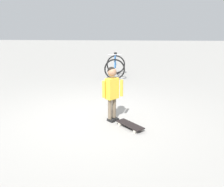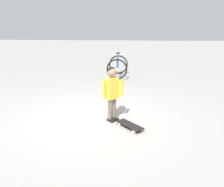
{
  "view_description": "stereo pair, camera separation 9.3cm",
  "coord_description": "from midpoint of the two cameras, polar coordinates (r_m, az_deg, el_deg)",
  "views": [
    {
      "loc": [
        -0.75,
        4.46,
        1.81
      ],
      "look_at": [
        -0.46,
        0.1,
        0.55
      ],
      "focal_mm": 38.34,
      "sensor_mm": 36.0,
      "label": 1
    },
    {
      "loc": [
        -0.84,
        4.45,
        1.81
      ],
      "look_at": [
        -0.46,
        0.1,
        0.55
      ],
      "focal_mm": 38.34,
      "sensor_mm": 36.0,
      "label": 2
    }
  ],
  "objects": [
    {
      "name": "child_person",
      "position": [
        4.52,
        -0.58,
        1.29
      ],
      "size": [
        0.39,
        0.28,
        1.06
      ],
      "color": "brown",
      "rests_on": "ground"
    },
    {
      "name": "skateboard",
      "position": [
        4.38,
        3.72,
        -7.49
      ],
      "size": [
        0.53,
        0.56,
        0.07
      ],
      "color": "black",
      "rests_on": "ground"
    },
    {
      "name": "bicycle_near",
      "position": [
        8.65,
        0.47,
        6.56
      ],
      "size": [
        0.72,
        1.08,
        0.85
      ],
      "color": "black",
      "rests_on": "ground"
    },
    {
      "name": "ground_plane",
      "position": [
        4.87,
        -5.91,
        -5.8
      ],
      "size": [
        50.0,
        50.0,
        0.0
      ],
      "primitive_type": "plane",
      "color": "gray"
    }
  ]
}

